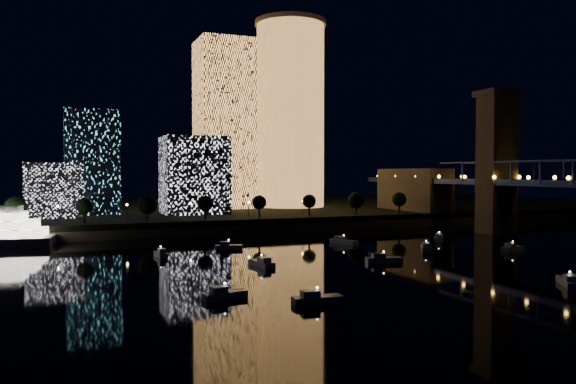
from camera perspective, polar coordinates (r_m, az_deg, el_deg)
name	(u,v)px	position (r m, az deg, el deg)	size (l,w,h in m)	color
ground	(429,267)	(131.87, 14.11, -7.39)	(520.00, 520.00, 0.00)	black
far_bank	(230,211)	(276.50, -5.88, -1.93)	(420.00, 160.00, 5.00)	black
seawall	(291,227)	(203.11, 0.29, -3.62)	(420.00, 6.00, 3.00)	#6B5E4C
tower_cylindrical	(290,114)	(270.24, 0.25, 7.90)	(34.00, 34.00, 88.10)	#F6A34E
tower_rectangular	(224,125)	(262.35, -6.53, 6.82)	(24.18, 24.18, 76.93)	#F6A34E
midrise_blocks	(84,173)	(231.36, -20.04, 1.85)	(114.65, 38.57, 40.58)	silver
motorboats	(365,257)	(138.46, 7.87, -6.56)	(96.44, 80.27, 2.78)	silver
esplanade_trees	(193,204)	(197.88, -9.58, -1.19)	(165.97, 6.75, 8.87)	black
street_lamps	(190,207)	(203.86, -9.89, -1.51)	(132.70, 0.70, 5.65)	black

